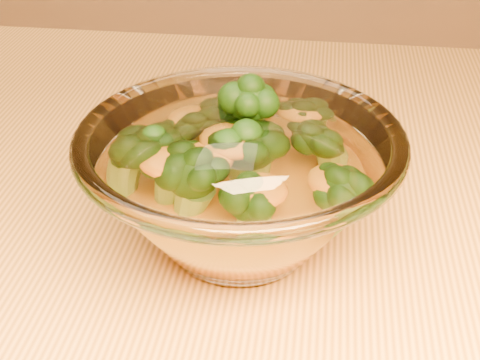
# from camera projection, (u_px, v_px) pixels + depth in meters

# --- Properties ---
(table) EXTENTS (1.20, 0.80, 0.75)m
(table) POSITION_uv_depth(u_px,v_px,m) (168.00, 317.00, 0.57)
(table) COLOR #C7873B
(table) RESTS_ON ground
(glass_bowl) EXTENTS (0.22, 0.22, 0.10)m
(glass_bowl) POSITION_uv_depth(u_px,v_px,m) (240.00, 186.00, 0.46)
(glass_bowl) COLOR white
(glass_bowl) RESTS_ON table
(cheese_sauce) EXTENTS (0.13, 0.13, 0.04)m
(cheese_sauce) POSITION_uv_depth(u_px,v_px,m) (240.00, 210.00, 0.47)
(cheese_sauce) COLOR orange
(cheese_sauce) RESTS_ON glass_bowl
(broccoli_heap) EXTENTS (0.17, 0.14, 0.08)m
(broccoli_heap) POSITION_uv_depth(u_px,v_px,m) (235.00, 158.00, 0.46)
(broccoli_heap) COLOR black
(broccoli_heap) RESTS_ON cheese_sauce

